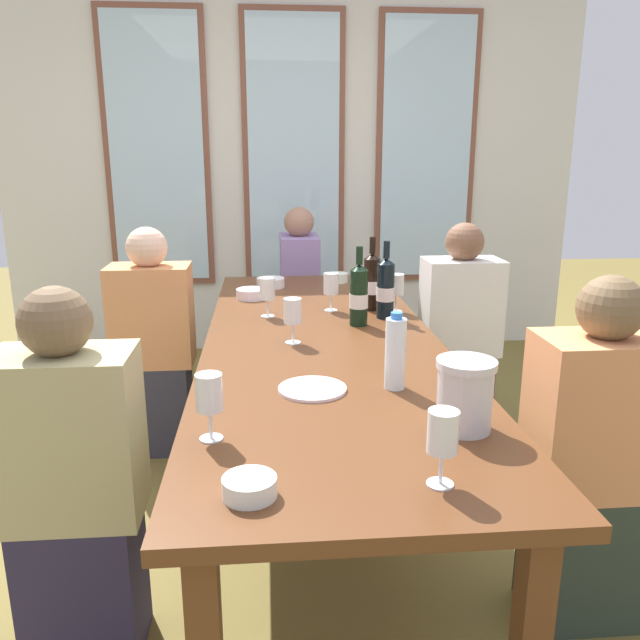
% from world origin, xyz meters
% --- Properties ---
extents(ground_plane, '(12.00, 12.00, 0.00)m').
position_xyz_m(ground_plane, '(0.00, 0.00, 0.00)').
color(ground_plane, brown).
extents(back_wall_with_windows, '(4.10, 0.10, 2.90)m').
position_xyz_m(back_wall_with_windows, '(0.00, 2.31, 1.45)').
color(back_wall_with_windows, silver).
rests_on(back_wall_with_windows, ground).
extents(dining_table, '(0.90, 2.60, 0.74)m').
position_xyz_m(dining_table, '(0.00, 0.00, 0.67)').
color(dining_table, '#5A3219').
rests_on(dining_table, ground).
extents(white_plate_0, '(0.21, 0.21, 0.01)m').
position_xyz_m(white_plate_0, '(-0.08, -0.53, 0.74)').
color(white_plate_0, white).
rests_on(white_plate_0, dining_table).
extents(metal_pitcher, '(0.16, 0.16, 0.19)m').
position_xyz_m(metal_pitcher, '(0.30, -0.84, 0.84)').
color(metal_pitcher, silver).
rests_on(metal_pitcher, dining_table).
extents(wine_bottle_0, '(0.08, 0.08, 0.33)m').
position_xyz_m(wine_bottle_0, '(0.17, 0.20, 0.87)').
color(wine_bottle_0, black).
rests_on(wine_bottle_0, dining_table).
extents(wine_bottle_1, '(0.08, 0.08, 0.34)m').
position_xyz_m(wine_bottle_1, '(0.30, 0.31, 0.87)').
color(wine_bottle_1, black).
rests_on(wine_bottle_1, dining_table).
extents(wine_bottle_2, '(0.08, 0.08, 0.34)m').
position_xyz_m(wine_bottle_2, '(0.27, 0.46, 0.87)').
color(wine_bottle_2, black).
rests_on(wine_bottle_2, dining_table).
extents(tasting_bowl_0, '(0.11, 0.11, 0.05)m').
position_xyz_m(tasting_bowl_0, '(0.18, 1.10, 0.77)').
color(tasting_bowl_0, white).
rests_on(tasting_bowl_0, dining_table).
extents(tasting_bowl_1, '(0.15, 0.15, 0.05)m').
position_xyz_m(tasting_bowl_1, '(-0.19, 0.99, 0.77)').
color(tasting_bowl_1, white).
rests_on(tasting_bowl_1, dining_table).
extents(tasting_bowl_2, '(0.12, 0.12, 0.04)m').
position_xyz_m(tasting_bowl_2, '(-0.26, -1.13, 0.76)').
color(tasting_bowl_2, white).
rests_on(tasting_bowl_2, dining_table).
extents(tasting_bowl_3, '(0.15, 0.15, 0.05)m').
position_xyz_m(tasting_bowl_3, '(-0.29, 0.73, 0.76)').
color(tasting_bowl_3, white).
rests_on(tasting_bowl_3, dining_table).
extents(water_bottle, '(0.06, 0.06, 0.24)m').
position_xyz_m(water_bottle, '(0.18, -0.53, 0.85)').
color(water_bottle, white).
rests_on(water_bottle, dining_table).
extents(wine_glass_0, '(0.07, 0.07, 0.17)m').
position_xyz_m(wine_glass_0, '(-0.12, -0.03, 0.86)').
color(wine_glass_0, white).
rests_on(wine_glass_0, dining_table).
extents(wine_glass_1, '(0.07, 0.07, 0.17)m').
position_xyz_m(wine_glass_1, '(-0.36, -0.85, 0.86)').
color(wine_glass_1, white).
rests_on(wine_glass_1, dining_table).
extents(wine_glass_2, '(0.07, 0.07, 0.17)m').
position_xyz_m(wine_glass_2, '(0.16, -1.12, 0.86)').
color(wine_glass_2, white).
rests_on(wine_glass_2, dining_table).
extents(wine_glass_3, '(0.07, 0.07, 0.17)m').
position_xyz_m(wine_glass_3, '(-0.21, 0.37, 0.86)').
color(wine_glass_3, white).
rests_on(wine_glass_3, dining_table).
extents(wine_glass_4, '(0.07, 0.07, 0.17)m').
position_xyz_m(wine_glass_4, '(0.08, 0.45, 0.86)').
color(wine_glass_4, white).
rests_on(wine_glass_4, dining_table).
extents(wine_glass_5, '(0.07, 0.07, 0.17)m').
position_xyz_m(wine_glass_5, '(0.37, 0.41, 0.86)').
color(wine_glass_5, white).
rests_on(wine_glass_5, dining_table).
extents(seated_person_0, '(0.38, 0.24, 1.11)m').
position_xyz_m(seated_person_0, '(-0.76, 0.64, 0.53)').
color(seated_person_0, '#31303D').
rests_on(seated_person_0, ground).
extents(seated_person_1, '(0.38, 0.24, 1.11)m').
position_xyz_m(seated_person_1, '(0.76, 0.68, 0.53)').
color(seated_person_1, '#2C2644').
rests_on(seated_person_1, ground).
extents(seated_person_2, '(0.38, 0.24, 1.11)m').
position_xyz_m(seated_person_2, '(-0.76, -0.69, 0.53)').
color(seated_person_2, '#2B263F').
rests_on(seated_person_2, ground).
extents(seated_person_3, '(0.38, 0.24, 1.11)m').
position_xyz_m(seated_person_3, '(0.76, -0.67, 0.53)').
color(seated_person_3, '#2D3A2E').
rests_on(seated_person_3, ground).
extents(seated_person_4, '(0.24, 0.38, 1.11)m').
position_xyz_m(seated_person_4, '(0.00, 1.65, 0.53)').
color(seated_person_4, '#313838').
rests_on(seated_person_4, ground).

